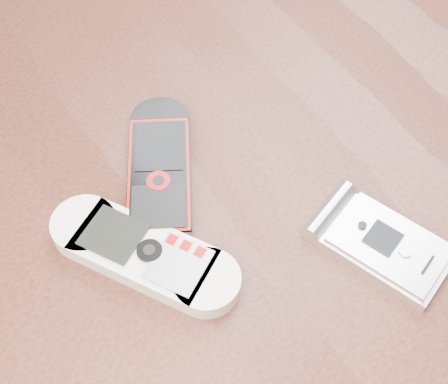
% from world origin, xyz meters
% --- Properties ---
extents(table, '(1.20, 0.80, 0.75)m').
position_xyz_m(table, '(0.00, 0.00, 0.64)').
color(table, black).
rests_on(table, ground).
extents(nokia_white, '(0.11, 0.14, 0.02)m').
position_xyz_m(nokia_white, '(-0.07, -0.01, 0.76)').
color(nokia_white, white).
rests_on(nokia_white, table).
extents(nokia_black_red, '(0.12, 0.15, 0.01)m').
position_xyz_m(nokia_black_red, '(-0.03, 0.04, 0.76)').
color(nokia_black_red, black).
rests_on(nokia_black_red, table).
extents(motorola_razr, '(0.08, 0.11, 0.02)m').
position_xyz_m(motorola_razr, '(0.07, -0.09, 0.76)').
color(motorola_razr, silver).
rests_on(motorola_razr, table).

